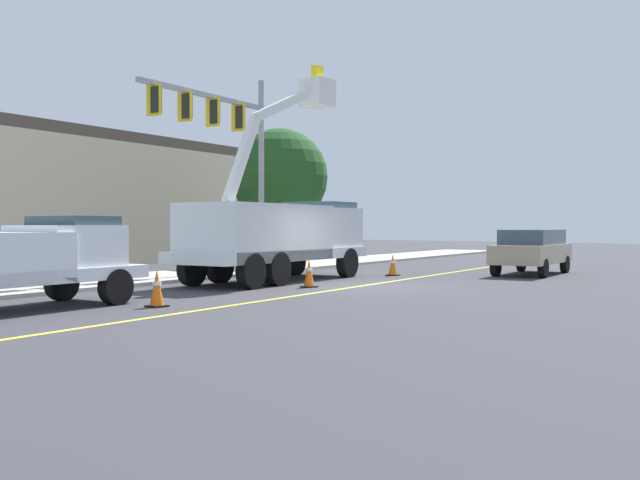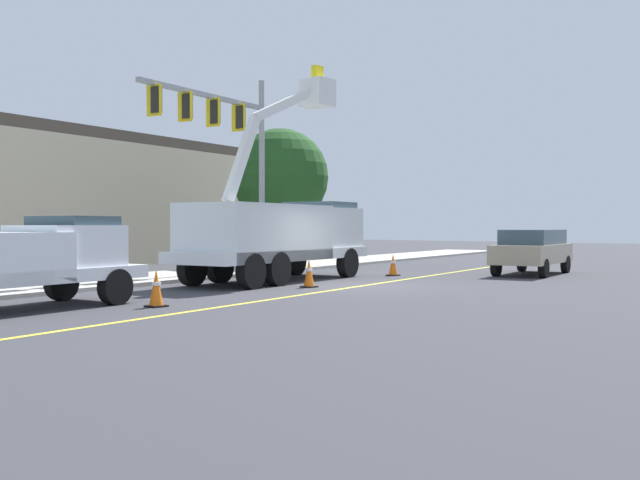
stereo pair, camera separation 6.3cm
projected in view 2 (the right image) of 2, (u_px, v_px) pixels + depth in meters
ground at (360, 286)px, 21.84m from camera, size 120.00×120.00×0.00m
sidewalk_far_side at (180, 275)px, 25.70m from camera, size 59.93×11.79×0.12m
lane_centre_stripe at (360, 286)px, 21.84m from camera, size 49.55×7.02×0.01m
utility_bucket_truck at (279, 233)px, 23.85m from camera, size 8.47×3.60×7.16m
service_pickup_truck at (18, 259)px, 15.54m from camera, size 5.84×2.85×2.06m
passing_minivan at (533, 249)px, 27.13m from camera, size 5.02×2.54×1.69m
traffic_cone_mid_front at (156, 288)px, 16.25m from camera, size 0.40×0.40×0.85m
traffic_cone_mid_rear at (309, 273)px, 21.41m from camera, size 0.40×0.40×0.85m
traffic_cone_trailing at (393, 265)px, 26.47m from camera, size 0.40×0.40×0.80m
traffic_signal_mast at (225, 133)px, 26.15m from camera, size 6.60×1.19×7.51m
commercial_building_backdrop at (86, 200)px, 34.90m from camera, size 19.55×9.05×6.18m
street_tree_right at (280, 177)px, 32.41m from camera, size 4.36×4.36×6.23m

